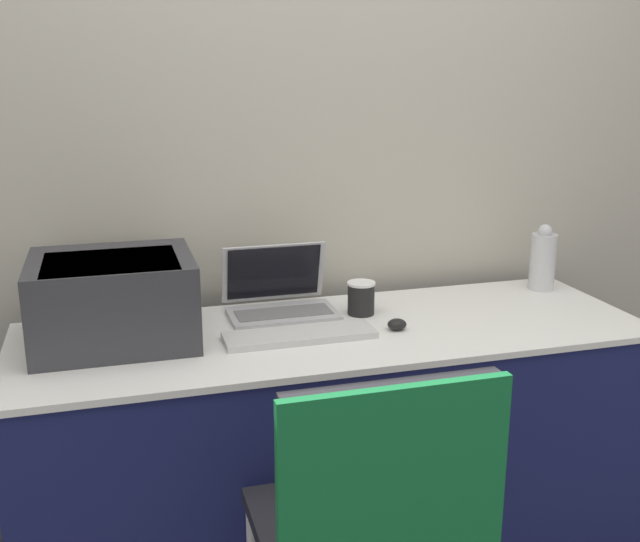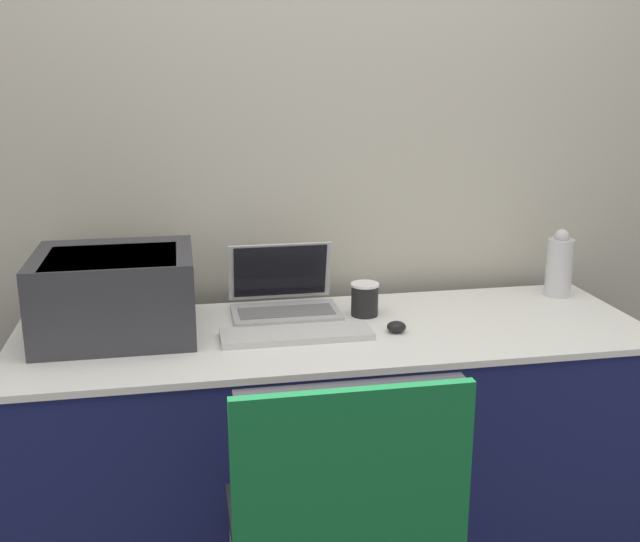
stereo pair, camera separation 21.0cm
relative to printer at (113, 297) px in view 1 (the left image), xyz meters
name	(u,v)px [view 1 (the left image)]	position (x,y,z in m)	size (l,w,h in m)	color
wall_back	(298,141)	(0.65, 0.36, 0.40)	(8.00, 0.05, 2.60)	#B7B2A3
table	(334,439)	(0.65, -0.08, -0.52)	(1.95, 0.66, 0.76)	#191E51
printer	(113,297)	(0.00, 0.00, 0.00)	(0.46, 0.40, 0.25)	#333338
laptop_left	(280,299)	(0.53, 0.12, -0.09)	(0.35, 0.26, 0.22)	#B7B7BC
external_keyboard	(300,335)	(0.53, -0.13, -0.13)	(0.45, 0.14, 0.02)	silver
coffee_cup	(361,298)	(0.78, 0.04, -0.08)	(0.09, 0.09, 0.11)	black
mouse	(397,324)	(0.84, -0.14, -0.12)	(0.06, 0.05, 0.04)	black
metal_pitcher	(543,260)	(1.51, 0.12, -0.03)	(0.09, 0.09, 0.24)	silver
chair	(374,516)	(0.52, -0.81, -0.31)	(0.49, 0.49, 0.95)	black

